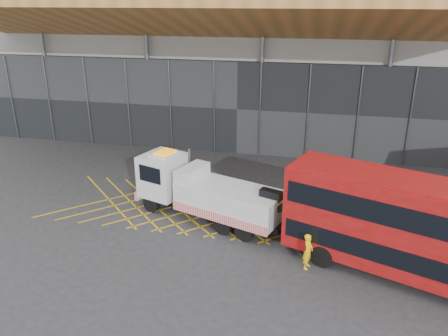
# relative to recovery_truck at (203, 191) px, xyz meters

# --- Properties ---
(ground_plane) EXTENTS (120.00, 120.00, 0.00)m
(ground_plane) POSITION_rel_recovery_truck_xyz_m (-2.26, 1.15, -1.83)
(ground_plane) COLOR #2C2C2F
(road_markings) EXTENTS (26.36, 7.16, 0.01)m
(road_markings) POSITION_rel_recovery_truck_xyz_m (2.54, 1.15, -1.82)
(road_markings) COLOR gold
(road_markings) RESTS_ON ground_plane
(construction_building) EXTENTS (55.00, 23.97, 18.00)m
(construction_building) POSITION_rel_recovery_truck_xyz_m (-0.34, 19.55, 7.15)
(construction_building) COLOR gray
(construction_building) RESTS_ON ground_plane
(recovery_truck) EXTENTS (11.17, 5.80, 3.96)m
(recovery_truck) POSITION_rel_recovery_truck_xyz_m (0.00, 0.00, 0.00)
(recovery_truck) COLOR black
(recovery_truck) RESTS_ON ground_plane
(bus_towed) EXTENTS (12.82, 7.28, 5.15)m
(bus_towed) POSITION_rel_recovery_truck_xyz_m (11.54, -4.11, 1.03)
(bus_towed) COLOR maroon
(bus_towed) RESTS_ON ground_plane
(worker) EXTENTS (0.62, 0.79, 1.93)m
(worker) POSITION_rel_recovery_truck_xyz_m (6.60, -4.19, -0.86)
(worker) COLOR yellow
(worker) RESTS_ON ground_plane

